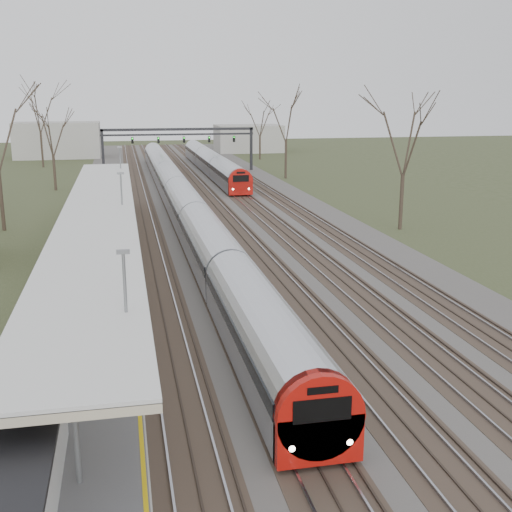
{
  "coord_description": "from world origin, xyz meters",
  "views": [
    {
      "loc": [
        -7.61,
        -4.93,
        10.54
      ],
      "look_at": [
        -0.68,
        28.21,
        2.0
      ],
      "focal_mm": 45.0,
      "sensor_mm": 36.0,
      "label": 1
    }
  ],
  "objects": [
    {
      "name": "train_near",
      "position": [
        -2.5,
        55.44,
        1.48
      ],
      "size": [
        2.62,
        90.21,
        3.05
      ],
      "color": "#AAACB4",
      "rests_on": "ground"
    },
    {
      "name": "train_far",
      "position": [
        4.5,
        83.08,
        1.48
      ],
      "size": [
        2.62,
        45.21,
        3.05
      ],
      "color": "#AAACB4",
      "rests_on": "ground"
    },
    {
      "name": "signal_gantry",
      "position": [
        0.29,
        84.99,
        4.91
      ],
      "size": [
        21.0,
        0.59,
        6.08
      ],
      "color": "black",
      "rests_on": "ground"
    },
    {
      "name": "canopy",
      "position": [
        -9.05,
        32.99,
        3.93
      ],
      "size": [
        4.1,
        50.0,
        3.11
      ],
      "color": "slate",
      "rests_on": "platform"
    },
    {
      "name": "tree_east_far",
      "position": [
        14.0,
        42.0,
        7.29
      ],
      "size": [
        5.0,
        5.0,
        10.3
      ],
      "color": "#2D231C",
      "rests_on": "ground"
    },
    {
      "name": "track_bed",
      "position": [
        0.26,
        55.0,
        0.06
      ],
      "size": [
        24.0,
        160.0,
        0.22
      ],
      "color": "#474442",
      "rests_on": "ground"
    },
    {
      "name": "platform",
      "position": [
        -9.05,
        37.5,
        0.5
      ],
      "size": [
        3.5,
        69.0,
        1.0
      ],
      "primitive_type": "cube",
      "color": "#9E9B93",
      "rests_on": "ground"
    }
  ]
}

